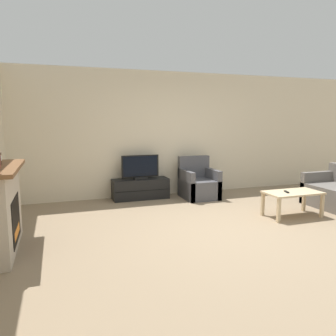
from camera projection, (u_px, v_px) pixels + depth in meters
name	position (u px, v px, depth m)	size (l,w,h in m)	color
ground_plane	(228.00, 229.00, 5.01)	(24.00, 24.00, 0.00)	#89755B
wall_back	(171.00, 134.00, 7.28)	(12.00, 0.06, 2.70)	beige
tv_stand	(141.00, 189.00, 6.93)	(1.18, 0.42, 0.43)	black
tv	(140.00, 168.00, 6.86)	(0.79, 0.18, 0.50)	black
armchair	(198.00, 184.00, 7.02)	(0.70, 0.76, 0.87)	#4C4C51
coffee_table	(293.00, 195.00, 5.62)	(0.96, 0.52, 0.44)	#CCB289
remote	(287.00, 192.00, 5.56)	(0.08, 0.16, 0.02)	black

